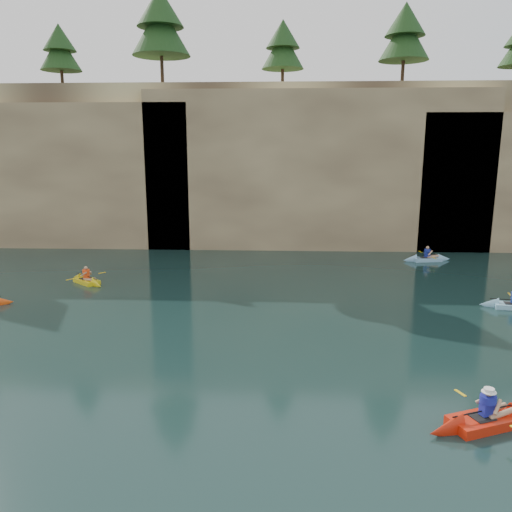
{
  "coord_description": "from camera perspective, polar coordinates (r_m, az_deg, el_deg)",
  "views": [
    {
      "loc": [
        -0.66,
        -13.24,
        7.13
      ],
      "look_at": [
        -1.54,
        5.77,
        3.0
      ],
      "focal_mm": 35.0,
      "sensor_mm": 36.0,
      "label": 1
    }
  ],
  "objects": [
    {
      "name": "sea_cave_west",
      "position": [
        39.57,
        -23.41,
        3.79
      ],
      "size": [
        4.5,
        1.0,
        4.0
      ],
      "primitive_type": "cube",
      "color": "black",
      "rests_on": "ground"
    },
    {
      "name": "ground",
      "position": [
        15.05,
        5.05,
        -16.09
      ],
      "size": [
        160.0,
        160.0,
        0.0
      ],
      "primitive_type": "plane",
      "color": "black",
      "rests_on": "ground"
    },
    {
      "name": "kayaker_ltblue_mid",
      "position": [
        33.93,
        18.94,
        -0.3
      ],
      "size": [
        3.25,
        2.36,
        1.21
      ],
      "rotation": [
        0.0,
        0.0,
        0.18
      ],
      "color": "#7CADD0",
      "rests_on": "ground"
    },
    {
      "name": "cliff",
      "position": [
        43.26,
        3.6,
        10.73
      ],
      "size": [
        70.0,
        16.0,
        12.0
      ],
      "primitive_type": "cube",
      "color": "tan",
      "rests_on": "ground"
    },
    {
      "name": "sea_cave_center",
      "position": [
        35.78,
        -2.73,
        3.34
      ],
      "size": [
        3.5,
        1.0,
        3.2
      ],
      "primitive_type": "cube",
      "color": "black",
      "rests_on": "ground"
    },
    {
      "name": "cliff_slab_center",
      "position": [
        35.97,
        7.01,
        9.88
      ],
      "size": [
        24.0,
        2.4,
        11.4
      ],
      "primitive_type": "cube",
      "color": "tan",
      "rests_on": "ground"
    },
    {
      "name": "kayaker_yellow",
      "position": [
        28.37,
        -18.78,
        -2.68
      ],
      "size": [
        2.64,
        2.35,
        1.16
      ],
      "rotation": [
        0.0,
        0.0,
        -0.69
      ],
      "color": "yellow",
      "rests_on": "ground"
    },
    {
      "name": "sea_cave_east",
      "position": [
        37.09,
        19.39,
        3.99
      ],
      "size": [
        5.0,
        1.0,
        4.5
      ],
      "primitive_type": "cube",
      "color": "black",
      "rests_on": "ground"
    },
    {
      "name": "cliff_slab_west",
      "position": [
        40.77,
        -25.96,
        8.43
      ],
      "size": [
        26.0,
        2.4,
        10.56
      ],
      "primitive_type": "cube",
      "color": "tan",
      "rests_on": "ground"
    },
    {
      "name": "cliff_pines",
      "position": [
        39.24,
        3.94,
        25.16
      ],
      "size": [
        56.0,
        6.0,
        7.83
      ],
      "primitive_type": null,
      "color": "black",
      "rests_on": "cliff"
    },
    {
      "name": "main_kayaker",
      "position": [
        14.99,
        24.79,
        -16.63
      ],
      "size": [
        3.58,
        2.25,
        1.31
      ],
      "rotation": [
        0.0,
        0.0,
        0.38
      ],
      "color": "red",
      "rests_on": "ground"
    }
  ]
}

